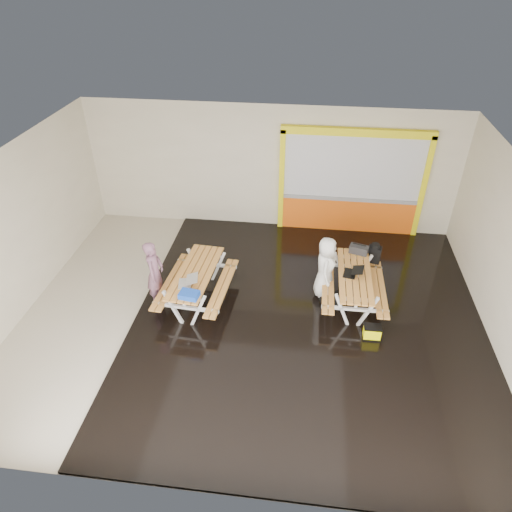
# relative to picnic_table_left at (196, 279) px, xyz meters

# --- Properties ---
(room) EXTENTS (10.02, 8.02, 3.52)m
(room) POSITION_rel_picnic_table_left_xyz_m (1.27, -0.36, 1.10)
(room) COLOR beige
(room) RESTS_ON ground
(deck) EXTENTS (7.50, 7.98, 0.05)m
(deck) POSITION_rel_picnic_table_left_xyz_m (2.52, -0.36, -0.62)
(deck) COLOR black
(deck) RESTS_ON room
(kiosk) EXTENTS (3.88, 0.16, 3.00)m
(kiosk) POSITION_rel_picnic_table_left_xyz_m (3.47, 3.58, 0.80)
(kiosk) COLOR orange
(kiosk) RESTS_ON room
(picnic_table_left) EXTENTS (1.58, 2.22, 0.85)m
(picnic_table_left) POSITION_rel_picnic_table_left_xyz_m (0.00, 0.00, 0.00)
(picnic_table_left) COLOR gold
(picnic_table_left) RESTS_ON deck
(picnic_table_right) EXTENTS (1.40, 2.05, 0.82)m
(picnic_table_right) POSITION_rel_picnic_table_left_xyz_m (3.48, 0.37, -0.02)
(picnic_table_right) COLOR gold
(picnic_table_right) RESTS_ON deck
(person_left) EXTENTS (0.37, 0.56, 1.55)m
(person_left) POSITION_rel_picnic_table_left_xyz_m (-0.86, -0.21, 0.24)
(person_left) COLOR #784F64
(person_left) RESTS_ON deck
(person_right) EXTENTS (0.51, 0.74, 1.47)m
(person_right) POSITION_rel_picnic_table_left_xyz_m (2.84, 0.52, 0.20)
(person_right) COLOR white
(person_right) RESTS_ON deck
(laptop_left) EXTENTS (0.48, 0.45, 0.18)m
(laptop_left) POSITION_rel_picnic_table_left_xyz_m (-0.07, -0.45, 0.26)
(laptop_left) COLOR silver
(laptop_left) RESTS_ON picnic_table_left
(laptop_right) EXTENTS (0.47, 0.43, 0.17)m
(laptop_right) POSITION_rel_picnic_table_left_xyz_m (3.42, 0.37, 0.23)
(laptop_right) COLOR black
(laptop_right) RESTS_ON picnic_table_right
(blue_pouch) EXTENTS (0.43, 0.33, 0.12)m
(blue_pouch) POSITION_rel_picnic_table_left_xyz_m (0.07, -0.87, 0.26)
(blue_pouch) COLOR blue
(blue_pouch) RESTS_ON picnic_table_left
(toolbox) EXTENTS (0.47, 0.32, 0.25)m
(toolbox) POSITION_rel_picnic_table_left_xyz_m (3.60, 1.23, 0.27)
(toolbox) COLOR black
(toolbox) RESTS_ON picnic_table_right
(backpack) EXTENTS (0.35, 0.27, 0.51)m
(backpack) POSITION_rel_picnic_table_left_xyz_m (3.99, 1.37, 0.09)
(backpack) COLOR black
(backpack) RESTS_ON picnic_table_right
(dark_case) EXTENTS (0.52, 0.46, 0.16)m
(dark_case) POSITION_rel_picnic_table_left_xyz_m (3.01, 0.29, -0.51)
(dark_case) COLOR black
(dark_case) RESTS_ON deck
(fluke_bag) EXTENTS (0.36, 0.24, 0.31)m
(fluke_bag) POSITION_rel_picnic_table_left_xyz_m (3.84, -0.77, -0.45)
(fluke_bag) COLOR black
(fluke_bag) RESTS_ON deck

